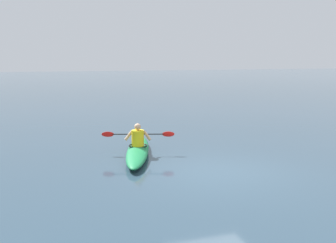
# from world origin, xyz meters

# --- Properties ---
(ground_plane) EXTENTS (160.00, 160.00, 0.00)m
(ground_plane) POSITION_xyz_m (0.00, 0.00, 0.00)
(ground_plane) COLOR #283D4C
(kayak) EXTENTS (1.95, 4.34, 0.32)m
(kayak) POSITION_xyz_m (1.60, -2.50, 0.16)
(kayak) COLOR #19723F
(kayak) RESTS_ON ground
(kayaker) EXTENTS (2.25, 0.76, 0.72)m
(kayaker) POSITION_xyz_m (1.59, -2.54, 0.62)
(kayaker) COLOR yellow
(kayaker) RESTS_ON kayak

